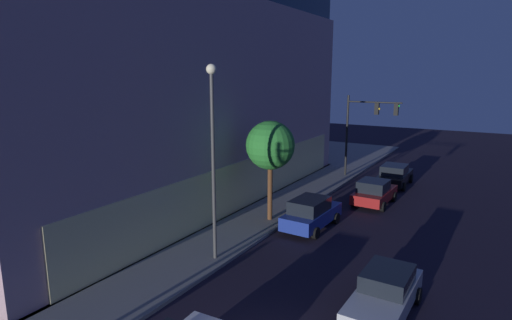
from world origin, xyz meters
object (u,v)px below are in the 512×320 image
Objects in this scene: street_lamp_sidewalk at (213,142)px; car_blue at (311,213)px; modern_building at (101,80)px; car_silver at (385,293)px; traffic_light_far_corner at (366,121)px; sidewalk_tree at (270,146)px; car_red at (374,192)px; car_black at (395,175)px.

car_blue is at bearing -19.22° from street_lamp_sidewalk.
modern_building is 6.44× the size of car_silver.
traffic_light_far_corner is at bearing 18.45° from car_silver.
sidewalk_tree is 8.49m from car_red.
car_red reaches higher than car_black.
street_lamp_sidewalk reaches higher than sidewalk_tree.
car_blue is 1.06× the size of car_red.
car_black is at bearing -20.04° from sidewalk_tree.
street_lamp_sidewalk is 1.86× the size of car_silver.
sidewalk_tree is (-12.80, 1.70, -0.30)m from traffic_light_far_corner.
modern_building is at bearing 104.97° from car_red.
car_red is (12.18, -3.93, -4.70)m from street_lamp_sidewalk.
car_red is at bearing -16.52° from car_blue.
street_lamp_sidewalk is 1.95× the size of car_blue.
traffic_light_far_corner reaches higher than car_red.
street_lamp_sidewalk is 5.91m from sidewalk_tree.
street_lamp_sidewalk is at bearing -114.44° from modern_building.
car_silver is (-19.04, -6.35, -3.97)m from traffic_light_far_corner.
traffic_light_far_corner is 0.76× the size of street_lamp_sidewalk.
sidewalk_tree is at bearing 172.44° from traffic_light_far_corner.
car_black is (18.14, 3.71, 0.04)m from car_silver.
car_red is (6.37, -4.27, -3.64)m from sidewalk_tree.
traffic_light_far_corner is (11.60, -16.77, -3.16)m from modern_building.
traffic_light_far_corner reaches higher than car_silver.
modern_building is 7.14× the size of car_red.
modern_building is 15.51m from sidewalk_tree.
traffic_light_far_corner reaches higher than car_blue.
car_blue is (6.05, -2.11, -4.64)m from street_lamp_sidewalk.
car_red is (5.17, -19.34, -7.10)m from modern_building.
street_lamp_sidewalk is at bearing 162.13° from car_red.
traffic_light_far_corner is 13.17m from car_blue.
traffic_light_far_corner is at bearing -55.32° from modern_building.
car_blue is (-0.96, -17.52, -7.04)m from modern_building.
car_black is (11.66, -1.89, -0.05)m from car_blue.
traffic_light_far_corner is at bearing -7.56° from sidewalk_tree.
street_lamp_sidewalk is (-7.00, -15.41, -2.40)m from modern_building.
traffic_light_far_corner is 1.15× the size of sidewalk_tree.
car_silver is 18.51m from car_black.
street_lamp_sidewalk is at bearing 175.84° from traffic_light_far_corner.
modern_building is 25.31m from car_silver.
modern_building reaches higher than car_blue.
modern_building is at bearing 65.56° from street_lamp_sidewalk.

